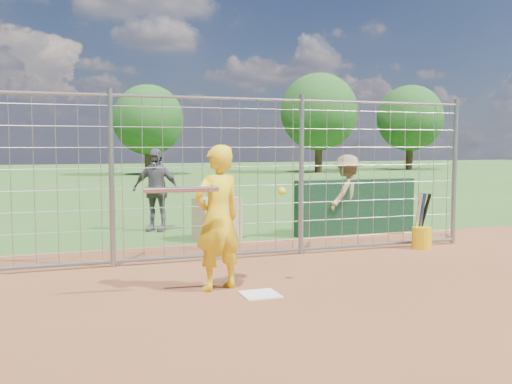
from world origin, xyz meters
name	(u,v)px	position (x,y,z in m)	size (l,w,h in m)	color
ground	(254,291)	(0.00, 0.00, 0.00)	(100.00, 100.00, 0.00)	#2D591E
home_plate	(260,294)	(0.00, -0.20, 0.01)	(0.43, 0.43, 0.02)	silver
dugout_wall	(356,207)	(3.40, 3.60, 0.55)	(2.60, 0.20, 1.10)	#11381E
batter	(218,218)	(-0.40, 0.22, 0.89)	(0.65, 0.43, 1.79)	yellow
bystander_b	(156,190)	(-0.31, 5.36, 0.86)	(1.01, 0.42, 1.72)	#515156
bystander_c	(347,194)	(3.26, 3.69, 0.80)	(1.03, 0.59, 1.60)	olive
equipment_bin	(217,219)	(0.59, 3.87, 0.40)	(0.80, 0.55, 0.80)	tan
equipment_in_play	(207,190)	(-0.59, -0.03, 1.26)	(1.75, 0.20, 0.14)	silver
bucket_with_bats	(422,235)	(3.66, 1.76, 0.25)	(0.34, 0.38, 0.97)	#E4AC0C
backstop_fence	(212,179)	(0.00, 2.00, 1.26)	(9.08, 0.08, 2.60)	gray
tree_line	(150,113)	(3.13, 28.13, 3.71)	(44.66, 6.72, 6.48)	#3F2B19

